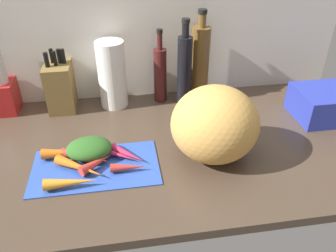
{
  "coord_description": "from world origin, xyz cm",
  "views": [
    {
      "loc": [
        -8.45,
        -93.93,
        68.03
      ],
      "look_at": [
        5.39,
        -6.64,
        10.78
      ],
      "focal_mm": 35.8,
      "sensor_mm": 36.0,
      "label": 1
    }
  ],
  "objects": [
    {
      "name": "carrot_2",
      "position": [
        -24.63,
        -19.04,
        2.56
      ],
      "size": [
        15.18,
        3.73,
        3.52
      ],
      "primitive_type": "cone",
      "rotation": [
        0.0,
        1.57,
        -0.01
      ],
      "color": "orange",
      "rests_on": "cutting_board"
    },
    {
      "name": "bottle_0",
      "position": [
        8.06,
        30.68,
        11.97
      ],
      "size": [
        5.31,
        5.31,
        30.18
      ],
      "color": "#471919",
      "rests_on": "ground_plane"
    },
    {
      "name": "carrot_6",
      "position": [
        -12.54,
        -6.59,
        2.17
      ],
      "size": [
        15.34,
        11.59,
        2.75
      ],
      "primitive_type": "cone",
      "rotation": [
        0.0,
        1.57,
        -0.59
      ],
      "color": "#B2264C",
      "rests_on": "cutting_board"
    },
    {
      "name": "carrot_7",
      "position": [
        -8.05,
        -14.42,
        2.19
      ],
      "size": [
        10.92,
        3.6,
        2.79
      ],
      "primitive_type": "cone",
      "rotation": [
        0.0,
        1.57,
        -0.08
      ],
      "color": "red",
      "rests_on": "cutting_board"
    },
    {
      "name": "bottle_2",
      "position": [
        24.71,
        31.65,
        15.65
      ],
      "size": [
        7.55,
        7.55,
        36.63
      ],
      "color": "brown",
      "rests_on": "ground_plane"
    },
    {
      "name": "dish_rack",
      "position": [
        68.74,
        7.47,
        5.55
      ],
      "size": [
        22.9,
        19.54,
        11.1
      ],
      "primitive_type": "cube",
      "color": "#2838AD",
      "rests_on": "ground_plane"
    },
    {
      "name": "carrot_5",
      "position": [
        -17.56,
        -11.08,
        2.48
      ],
      "size": [
        11.34,
        9.85,
        3.36
      ],
      "primitive_type": "cone",
      "rotation": [
        0.0,
        1.57,
        0.66
      ],
      "color": "red",
      "rests_on": "cutting_board"
    },
    {
      "name": "carrot_0",
      "position": [
        -27.52,
        -4.48,
        2.55
      ],
      "size": [
        15.01,
        4.16,
        3.5
      ],
      "primitive_type": "cone",
      "rotation": [
        0.0,
        1.57,
        -0.04
      ],
      "color": "orange",
      "rests_on": "cutting_board"
    },
    {
      "name": "knife_block",
      "position": [
        -31.69,
        30.32,
        9.67
      ],
      "size": [
        10.1,
        14.19,
        24.2
      ],
      "color": "brown",
      "rests_on": "ground_plane"
    },
    {
      "name": "carrot_3",
      "position": [
        -22.73,
        -12.38,
        2.46
      ],
      "size": [
        15.84,
        12.61,
        3.31
      ],
      "primitive_type": "cone",
      "rotation": [
        0.0,
        1.57,
        -0.62
      ],
      "color": "orange",
      "rests_on": "cutting_board"
    },
    {
      "name": "paper_towel_roll",
      "position": [
        -11.21,
        29.5,
        13.41
      ],
      "size": [
        10.97,
        10.97,
        26.81
      ],
      "primitive_type": "cylinder",
      "color": "white",
      "rests_on": "ground_plane"
    },
    {
      "name": "carrot_4",
      "position": [
        -8.02,
        -7.9,
        2.33
      ],
      "size": [
        11.21,
        10.64,
        3.06
      ],
      "primitive_type": "cone",
      "rotation": [
        0.0,
        1.57,
        -0.74
      ],
      "color": "#B2264C",
      "rests_on": "cutting_board"
    },
    {
      "name": "bottle_1",
      "position": [
        17.25,
        26.7,
        14.97
      ],
      "size": [
        5.78,
        5.78,
        34.82
      ],
      "color": "black",
      "rests_on": "ground_plane"
    },
    {
      "name": "carrot_greens_pile",
      "position": [
        -19.93,
        -5.3,
        3.88
      ],
      "size": [
        14.56,
        11.2,
        6.16
      ],
      "primitive_type": "ellipsoid",
      "color": "#2D6023",
      "rests_on": "cutting_board"
    },
    {
      "name": "winter_squash",
      "position": [
        19.53,
        -10.07,
        12.17
      ],
      "size": [
        27.57,
        26.27,
        24.34
      ],
      "primitive_type": "ellipsoid",
      "color": "gold",
      "rests_on": "ground_plane"
    },
    {
      "name": "cutting_board",
      "position": [
        -18.17,
        -10.4,
        0.4
      ],
      "size": [
        39.26,
        22.26,
        0.8
      ],
      "primitive_type": "cube",
      "color": "#2D51B7",
      "rests_on": "ground_plane"
    },
    {
      "name": "wall_back",
      "position": [
        0.0,
        38.5,
        30.0
      ],
      "size": [
        170.0,
        3.0,
        60.0
      ],
      "primitive_type": "cube",
      "color": "silver",
      "rests_on": "ground_plane"
    },
    {
      "name": "ground_plane",
      "position": [
        0.0,
        0.0,
        -1.5
      ],
      "size": [
        170.0,
        80.0,
        3.0
      ],
      "primitive_type": "cube",
      "color": "#47382B"
    },
    {
      "name": "carrot_1",
      "position": [
        -21.41,
        -7.25,
        2.3
      ],
      "size": [
        15.85,
        9.85,
        3.0
      ],
      "primitive_type": "cone",
      "rotation": [
        0.0,
        1.57,
        -0.46
      ],
      "color": "red",
      "rests_on": "cutting_board"
    }
  ]
}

